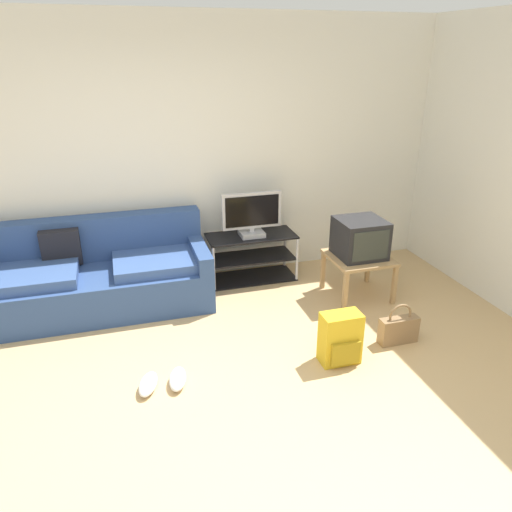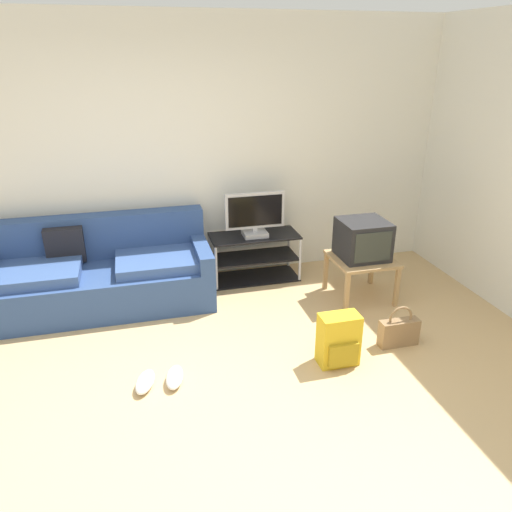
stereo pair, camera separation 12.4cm
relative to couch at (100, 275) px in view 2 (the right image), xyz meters
name	(u,v)px [view 2 (the right image)]	position (x,y,z in m)	size (l,w,h in m)	color
ground_plane	(209,423)	(0.74, -1.96, -0.32)	(9.00, 9.80, 0.02)	tan
wall_back	(164,155)	(0.74, 0.49, 1.04)	(9.00, 0.10, 2.70)	silver
couch	(100,275)	(0.00, 0.00, 0.00)	(2.12, 0.87, 0.83)	navy
tv_stand	(254,257)	(1.60, 0.17, -0.06)	(0.95, 0.42, 0.51)	black
flat_tv	(255,215)	(1.60, 0.15, 0.43)	(0.63, 0.22, 0.47)	#B2B2B7
side_table	(361,263)	(2.53, -0.53, 0.07)	(0.59, 0.59, 0.44)	tan
crt_tv	(363,239)	(2.53, -0.51, 0.32)	(0.45, 0.45, 0.38)	#232326
backpack	(339,340)	(1.85, -1.54, -0.10)	(0.32, 0.25, 0.43)	gold
handbag	(399,331)	(2.46, -1.43, -0.18)	(0.34, 0.11, 0.37)	olive
sneakers_pair	(160,380)	(0.45, -1.47, -0.26)	(0.42, 0.31, 0.09)	white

